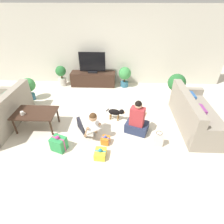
{
  "coord_description": "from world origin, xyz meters",
  "views": [
    {
      "loc": [
        0.52,
        -3.61,
        2.8
      ],
      "look_at": [
        0.37,
        -0.11,
        0.45
      ],
      "focal_mm": 28.0,
      "sensor_mm": 36.0,
      "label": 1
    }
  ],
  "objects_px": {
    "tv": "(92,64)",
    "tv_console": "(93,79)",
    "person_kneeling": "(88,123)",
    "potted_plant_back_left": "(61,74)",
    "potted_plant_back_right": "(125,75)",
    "coffee_table": "(35,114)",
    "gift_box_b": "(100,154)",
    "sofa_left": "(1,114)",
    "gift_box_a": "(59,144)",
    "gift_box_c": "(105,140)",
    "potted_plant_corner_right": "(177,83)",
    "potted_plant_corner_left": "(29,86)",
    "person_sitting": "(137,121)",
    "gift_bag_a": "(158,139)",
    "dog": "(116,112)",
    "mug": "(22,113)",
    "sofa_right": "(194,115)"
  },
  "relations": [
    {
      "from": "dog",
      "to": "gift_box_a",
      "type": "relative_size",
      "value": 1.36
    },
    {
      "from": "coffee_table",
      "to": "gift_bag_a",
      "type": "xyz_separation_m",
      "value": [
        2.89,
        -0.51,
        -0.24
      ]
    },
    {
      "from": "tv",
      "to": "gift_box_a",
      "type": "relative_size",
      "value": 2.44
    },
    {
      "from": "potted_plant_back_right",
      "to": "dog",
      "type": "distance_m",
      "value": 2.1
    },
    {
      "from": "sofa_left",
      "to": "potted_plant_corner_right",
      "type": "distance_m",
      "value": 4.94
    },
    {
      "from": "gift_box_b",
      "to": "coffee_table",
      "type": "bearing_deg",
      "value": 151.66
    },
    {
      "from": "coffee_table",
      "to": "gift_box_b",
      "type": "relative_size",
      "value": 3.46
    },
    {
      "from": "dog",
      "to": "gift_bag_a",
      "type": "bearing_deg",
      "value": -122.36
    },
    {
      "from": "tv",
      "to": "dog",
      "type": "relative_size",
      "value": 1.8
    },
    {
      "from": "sofa_right",
      "to": "tv_console",
      "type": "height_order",
      "value": "sofa_right"
    },
    {
      "from": "person_sitting",
      "to": "sofa_right",
      "type": "bearing_deg",
      "value": -146.47
    },
    {
      "from": "sofa_left",
      "to": "potted_plant_back_left",
      "type": "distance_m",
      "value": 2.56
    },
    {
      "from": "person_sitting",
      "to": "gift_box_a",
      "type": "xyz_separation_m",
      "value": [
        -1.71,
        -0.67,
        -0.15
      ]
    },
    {
      "from": "potted_plant_corner_right",
      "to": "potted_plant_back_left",
      "type": "bearing_deg",
      "value": 166.75
    },
    {
      "from": "potted_plant_corner_left",
      "to": "tv_console",
      "type": "bearing_deg",
      "value": 31.61
    },
    {
      "from": "sofa_right",
      "to": "potted_plant_back_left",
      "type": "xyz_separation_m",
      "value": [
        -3.99,
        2.23,
        0.12
      ]
    },
    {
      "from": "tv",
      "to": "tv_console",
      "type": "bearing_deg",
      "value": 0.0
    },
    {
      "from": "sofa_left",
      "to": "potted_plant_back_left",
      "type": "xyz_separation_m",
      "value": [
        0.85,
        2.41,
        0.12
      ]
    },
    {
      "from": "potted_plant_corner_right",
      "to": "person_kneeling",
      "type": "height_order",
      "value": "potted_plant_corner_right"
    },
    {
      "from": "potted_plant_back_left",
      "to": "person_kneeling",
      "type": "relative_size",
      "value": 0.89
    },
    {
      "from": "potted_plant_back_right",
      "to": "potted_plant_back_left",
      "type": "bearing_deg",
      "value": 180.0
    },
    {
      "from": "sofa_left",
      "to": "tv_console",
      "type": "relative_size",
      "value": 1.23
    },
    {
      "from": "sofa_right",
      "to": "person_kneeling",
      "type": "height_order",
      "value": "sofa_right"
    },
    {
      "from": "potted_plant_corner_left",
      "to": "gift_bag_a",
      "type": "distance_m",
      "value": 4.16
    },
    {
      "from": "tv_console",
      "to": "gift_bag_a",
      "type": "bearing_deg",
      "value": -59.16
    },
    {
      "from": "tv_console",
      "to": "mug",
      "type": "xyz_separation_m",
      "value": [
        -1.3,
        -2.67,
        0.26
      ]
    },
    {
      "from": "gift_box_b",
      "to": "potted_plant_corner_left",
      "type": "bearing_deg",
      "value": 136.61
    },
    {
      "from": "sofa_right",
      "to": "gift_bag_a",
      "type": "xyz_separation_m",
      "value": [
        -1.02,
        -0.79,
        -0.13
      ]
    },
    {
      "from": "sofa_right",
      "to": "gift_bag_a",
      "type": "relative_size",
      "value": 5.27
    },
    {
      "from": "coffee_table",
      "to": "potted_plant_corner_right",
      "type": "xyz_separation_m",
      "value": [
        3.76,
        1.6,
        0.15
      ]
    },
    {
      "from": "potted_plant_corner_left",
      "to": "person_sitting",
      "type": "height_order",
      "value": "person_sitting"
    },
    {
      "from": "tv_console",
      "to": "potted_plant_corner_left",
      "type": "xyz_separation_m",
      "value": [
        -1.85,
        -1.14,
        0.2
      ]
    },
    {
      "from": "tv",
      "to": "person_kneeling",
      "type": "xyz_separation_m",
      "value": [
        0.26,
        -2.74,
        -0.49
      ]
    },
    {
      "from": "coffee_table",
      "to": "tv_console",
      "type": "xyz_separation_m",
      "value": [
        1.06,
        2.55,
        -0.16
      ]
    },
    {
      "from": "coffee_table",
      "to": "potted_plant_corner_left",
      "type": "relative_size",
      "value": 1.4
    },
    {
      "from": "potted_plant_back_right",
      "to": "person_kneeling",
      "type": "relative_size",
      "value": 0.88
    },
    {
      "from": "person_sitting",
      "to": "gift_box_b",
      "type": "relative_size",
      "value": 3.07
    },
    {
      "from": "gift_box_c",
      "to": "sofa_left",
      "type": "bearing_deg",
      "value": 167.55
    },
    {
      "from": "coffee_table",
      "to": "potted_plant_corner_left",
      "type": "height_order",
      "value": "potted_plant_corner_left"
    },
    {
      "from": "sofa_left",
      "to": "coffee_table",
      "type": "height_order",
      "value": "sofa_left"
    },
    {
      "from": "gift_box_a",
      "to": "gift_box_b",
      "type": "relative_size",
      "value": 1.3
    },
    {
      "from": "dog",
      "to": "potted_plant_back_left",
      "type": "bearing_deg",
      "value": 57.07
    },
    {
      "from": "coffee_table",
      "to": "gift_box_b",
      "type": "xyz_separation_m",
      "value": [
        1.66,
        -0.89,
        -0.33
      ]
    },
    {
      "from": "tv_console",
      "to": "potted_plant_back_right",
      "type": "relative_size",
      "value": 2.19
    },
    {
      "from": "person_kneeling",
      "to": "gift_box_a",
      "type": "relative_size",
      "value": 2.2
    },
    {
      "from": "person_kneeling",
      "to": "mug",
      "type": "height_order",
      "value": "person_kneeling"
    },
    {
      "from": "person_kneeling",
      "to": "sofa_left",
      "type": "bearing_deg",
      "value": 139.92
    },
    {
      "from": "tv_console",
      "to": "person_kneeling",
      "type": "xyz_separation_m",
      "value": [
        0.26,
        -2.74,
        0.08
      ]
    },
    {
      "from": "potted_plant_corner_left",
      "to": "gift_bag_a",
      "type": "relative_size",
      "value": 1.93
    },
    {
      "from": "sofa_right",
      "to": "potted_plant_back_right",
      "type": "height_order",
      "value": "sofa_right"
    }
  ]
}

